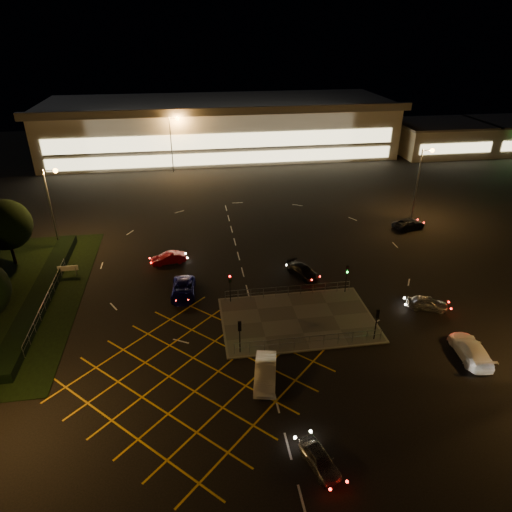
{
  "coord_description": "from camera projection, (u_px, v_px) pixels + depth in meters",
  "views": [
    {
      "loc": [
        -7.33,
        -36.65,
        25.32
      ],
      "look_at": [
        -0.49,
        7.85,
        2.0
      ],
      "focal_mm": 32.0,
      "sensor_mm": 36.0,
      "label": 1
    }
  ],
  "objects": [
    {
      "name": "ground",
      "position": [
        273.0,
        310.0,
        44.8
      ],
      "size": [
        180.0,
        180.0,
        0.0
      ],
      "primitive_type": "plane",
      "color": "black",
      "rests_on": "ground"
    },
    {
      "name": "pedestrian_island",
      "position": [
        298.0,
        319.0,
        43.29
      ],
      "size": [
        14.0,
        9.0,
        0.12
      ],
      "primitive_type": "cube",
      "color": "#4C4944",
      "rests_on": "ground"
    },
    {
      "name": "hedge",
      "position": [
        42.0,
        292.0,
        46.73
      ],
      "size": [
        2.0,
        26.0,
        1.0
      ],
      "primitive_type": "cube",
      "color": "black",
      "rests_on": "ground"
    },
    {
      "name": "supermarket",
      "position": [
        220.0,
        126.0,
        96.74
      ],
      "size": [
        72.0,
        26.5,
        10.5
      ],
      "color": "beige",
      "rests_on": "ground"
    },
    {
      "name": "retail_unit_a",
      "position": [
        439.0,
        137.0,
        96.9
      ],
      "size": [
        18.8,
        14.8,
        6.35
      ],
      "color": "beige",
      "rests_on": "ground"
    },
    {
      "name": "retail_unit_b",
      "position": [
        508.0,
        135.0,
        99.04
      ],
      "size": [
        14.8,
        14.8,
        6.35
      ],
      "color": "beige",
      "rests_on": "ground"
    },
    {
      "name": "streetlight_nw",
      "position": [
        52.0,
        197.0,
        54.4
      ],
      "size": [
        1.78,
        0.56,
        10.03
      ],
      "color": "slate",
      "rests_on": "ground"
    },
    {
      "name": "streetlight_ne",
      "position": [
        422.0,
        174.0,
        62.63
      ],
      "size": [
        1.78,
        0.56,
        10.03
      ],
      "color": "slate",
      "rests_on": "ground"
    },
    {
      "name": "streetlight_far_left",
      "position": [
        173.0,
        137.0,
        82.62
      ],
      "size": [
        1.78,
        0.56,
        10.03
      ],
      "color": "slate",
      "rests_on": "ground"
    },
    {
      "name": "streetlight_far_right",
      "position": [
        379.0,
        127.0,
        89.78
      ],
      "size": [
        1.78,
        0.56,
        10.03
      ],
      "color": "slate",
      "rests_on": "ground"
    },
    {
      "name": "signal_sw",
      "position": [
        240.0,
        331.0,
        37.91
      ],
      "size": [
        0.28,
        0.3,
        3.15
      ],
      "rotation": [
        0.0,
        0.0,
        3.14
      ],
      "color": "black",
      "rests_on": "pedestrian_island"
    },
    {
      "name": "signal_se",
      "position": [
        377.0,
        318.0,
        39.53
      ],
      "size": [
        0.28,
        0.3,
        3.15
      ],
      "rotation": [
        0.0,
        0.0,
        3.14
      ],
      "color": "black",
      "rests_on": "pedestrian_island"
    },
    {
      "name": "signal_nw",
      "position": [
        230.0,
        282.0,
        44.92
      ],
      "size": [
        0.28,
        0.3,
        3.15
      ],
      "color": "black",
      "rests_on": "pedestrian_island"
    },
    {
      "name": "signal_ne",
      "position": [
        347.0,
        273.0,
        46.54
      ],
      "size": [
        0.28,
        0.3,
        3.15
      ],
      "color": "black",
      "rests_on": "pedestrian_island"
    },
    {
      "name": "tree_c",
      "position": [
        5.0,
        225.0,
        51.03
      ],
      "size": [
        5.76,
        5.76,
        7.84
      ],
      "color": "black",
      "rests_on": "ground"
    },
    {
      "name": "car_near_silver",
      "position": [
        320.0,
        459.0,
        28.85
      ],
      "size": [
        2.4,
        3.85,
        1.22
      ],
      "primitive_type": "imported",
      "rotation": [
        0.0,
        0.0,
        0.29
      ],
      "color": "#A0A3A7",
      "rests_on": "ground"
    },
    {
      "name": "car_queue_white",
      "position": [
        265.0,
        373.0,
        35.71
      ],
      "size": [
        2.58,
        4.94,
        1.55
      ],
      "primitive_type": "imported",
      "rotation": [
        0.0,
        0.0,
        6.07
      ],
      "color": "#BCBCBC",
      "rests_on": "ground"
    },
    {
      "name": "car_left_blue",
      "position": [
        183.0,
        289.0,
        46.89
      ],
      "size": [
        2.68,
        5.25,
        1.42
      ],
      "primitive_type": "imported",
      "rotation": [
        0.0,
        0.0,
        6.22
      ],
      "color": "#0F0E57",
      "rests_on": "ground"
    },
    {
      "name": "car_far_dkgrey",
      "position": [
        303.0,
        271.0,
        50.47
      ],
      "size": [
        3.56,
        4.66,
        1.26
      ],
      "primitive_type": "imported",
      "rotation": [
        0.0,
        0.0,
        0.48
      ],
      "color": "black",
      "rests_on": "ground"
    },
    {
      "name": "car_right_silver",
      "position": [
        427.0,
        303.0,
        44.65
      ],
      "size": [
        4.21,
        2.82,
        1.33
      ],
      "primitive_type": "imported",
      "rotation": [
        0.0,
        0.0,
        1.22
      ],
      "color": "#B0B1B8",
      "rests_on": "ground"
    },
    {
      "name": "car_circ_red",
      "position": [
        169.0,
        258.0,
        53.15
      ],
      "size": [
        4.13,
        2.02,
        1.3
      ],
      "primitive_type": "imported",
      "rotation": [
        0.0,
        0.0,
        4.88
      ],
      "color": "maroon",
      "rests_on": "ground"
    },
    {
      "name": "car_east_grey",
      "position": [
        409.0,
        224.0,
        62.13
      ],
      "size": [
        5.03,
        3.32,
        1.28
      ],
      "primitive_type": "imported",
      "rotation": [
        0.0,
        0.0,
        1.85
      ],
      "color": "black",
      "rests_on": "ground"
    },
    {
      "name": "car_approach_white",
      "position": [
        471.0,
        349.0,
        38.24
      ],
      "size": [
        2.73,
        5.46,
        1.52
      ],
      "primitive_type": "imported",
      "rotation": [
        0.0,
        0.0,
        3.03
      ],
      "color": "white",
      "rests_on": "ground"
    }
  ]
}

